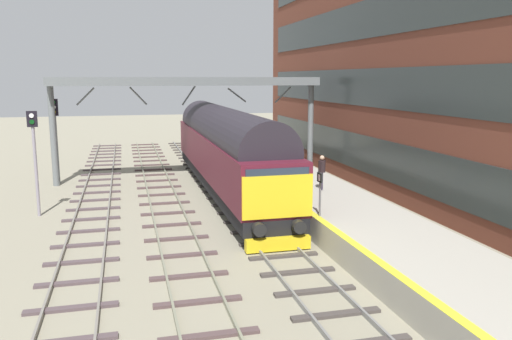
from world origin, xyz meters
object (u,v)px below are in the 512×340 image
Objects in this scene: signal_post_near at (35,152)px; diesel_locomotive at (226,148)px; platform_number_sign at (320,187)px; signal_post_mid at (56,130)px; waiting_passenger at (322,169)px.

diesel_locomotive is at bearing 15.60° from signal_post_near.
signal_post_near is at bearing -164.40° from diesel_locomotive.
diesel_locomotive is at bearing 101.45° from platform_number_sign.
signal_post_mid is (-9.21, 5.28, 0.72)m from diesel_locomotive.
signal_post_near is (-9.21, -2.57, 0.48)m from diesel_locomotive.
signal_post_mid reaches higher than signal_post_near.
signal_post_mid is at bearing 90.00° from signal_post_near.
diesel_locomotive is at bearing -29.82° from signal_post_mid.
diesel_locomotive is 11.96× the size of platform_number_sign.
platform_number_sign is at bearing -78.55° from diesel_locomotive.
diesel_locomotive is 9.43m from platform_number_sign.
diesel_locomotive is at bearing 60.46° from waiting_passenger.
platform_number_sign is (1.87, -9.24, -0.35)m from diesel_locomotive.
signal_post_near is 13.14m from waiting_passenger.
signal_post_near reaches higher than platform_number_sign.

